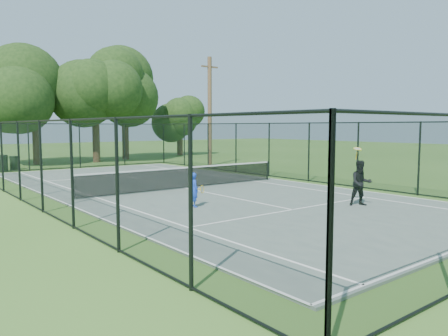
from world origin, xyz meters
TOP-DOWN VIEW (x-y plane):
  - ground at (0.00, 0.00)m, footprint 120.00×120.00m
  - tennis_court at (0.00, 0.00)m, footprint 11.00×24.00m
  - tennis_net at (0.00, 0.00)m, footprint 10.08×0.08m
  - fence at (0.00, 0.00)m, footprint 13.10×26.10m
  - tree_near_left at (-1.55, 17.56)m, footprint 6.38×6.38m
  - tree_near_mid at (2.68, 16.80)m, footprint 5.77×5.77m
  - tree_near_right at (5.79, 18.14)m, footprint 6.48×6.48m
  - tree_far_right at (12.44, 20.05)m, footprint 4.00×4.00m
  - trash_bin_left at (-4.59, 13.82)m, footprint 0.58×0.58m
  - trash_bin_right at (-3.83, 14.37)m, footprint 0.58×0.58m
  - utility_pole at (7.95, 9.00)m, footprint 1.40×0.30m
  - player_blue at (-2.25, -3.96)m, footprint 0.76×0.48m
  - player_black at (2.44, -7.30)m, footprint 1.02×0.95m

SIDE VIEW (x-z plane):
  - ground at x=0.00m, z-range 0.00..0.00m
  - tennis_court at x=0.00m, z-range 0.00..0.06m
  - trash_bin_right at x=-3.83m, z-range 0.01..0.89m
  - trash_bin_left at x=-4.59m, z-range 0.01..1.02m
  - tennis_net at x=0.00m, z-range 0.10..1.05m
  - player_blue at x=-2.25m, z-range 0.06..1.24m
  - player_black at x=2.44m, z-range -0.16..1.86m
  - fence at x=0.00m, z-range 0.00..3.00m
  - tree_far_right at x=12.44m, z-range 0.62..5.92m
  - utility_pole at x=7.95m, z-range 0.06..7.72m
  - tree_near_mid at x=2.68m, z-range 0.87..8.41m
  - tree_near_left at x=-1.55m, z-range 0.96..9.28m
  - tree_near_right at x=5.79m, z-range 1.21..10.16m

